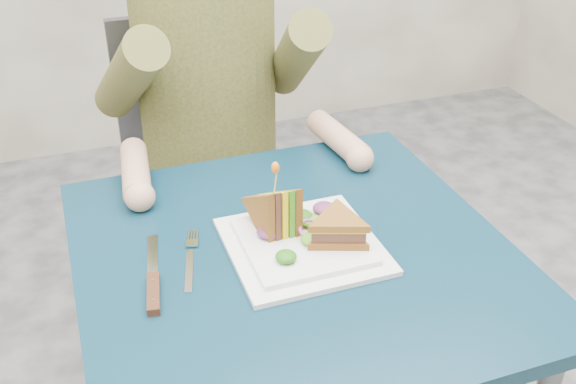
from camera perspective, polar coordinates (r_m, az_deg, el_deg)
name	(u,v)px	position (r m, az deg, el deg)	size (l,w,h in m)	color
table	(294,286)	(1.24, 0.53, -7.95)	(0.75, 0.75, 0.73)	#082130
chair	(205,162)	(1.88, -7.03, 2.53)	(0.42, 0.40, 0.93)	#47474C
diner	(206,44)	(1.63, -6.93, 12.37)	(0.54, 0.59, 0.74)	#4A4B22
plate	(303,244)	(1.19, 1.27, -4.44)	(0.26, 0.26, 0.02)	white
sandwich_flat	(338,229)	(1.17, 4.25, -3.13)	(0.16, 0.16, 0.05)	brown
sandwich_upright	(276,213)	(1.19, -1.04, -1.81)	(0.09, 0.14, 0.14)	brown
fork	(190,260)	(1.17, -8.27, -5.76)	(0.06, 0.18, 0.01)	silver
knife	(153,286)	(1.12, -11.34, -7.82)	(0.05, 0.22, 0.02)	silver
toothpick	(276,182)	(1.16, -1.06, 0.86)	(0.00, 0.00, 0.06)	tan
toothpick_frill	(275,168)	(1.14, -1.08, 2.07)	(0.01, 0.01, 0.02)	orange
lettuce_spill	(304,231)	(1.19, 1.33, -3.30)	(0.15, 0.13, 0.02)	#337A14
onion_ring	(310,229)	(1.18, 1.88, -3.13)	(0.04, 0.04, 0.01)	#9E4C7A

